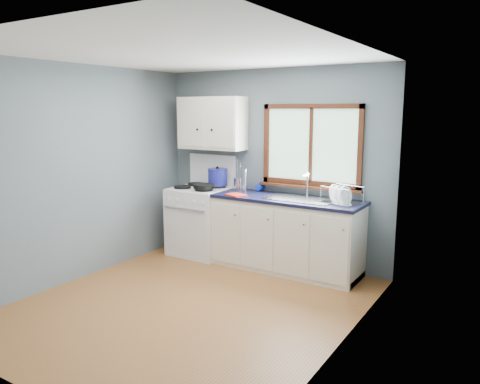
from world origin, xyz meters
The scene contains 19 objects.
floor centered at (0.00, 0.00, -0.01)m, with size 3.20×3.60×0.02m, color #945A2C.
ceiling centered at (0.00, 0.00, 2.51)m, with size 3.20×3.60×0.02m, color white.
wall_back centered at (0.00, 1.81, 1.25)m, with size 3.20×0.02×2.50m, color slate.
wall_front centered at (0.00, -1.81, 1.25)m, with size 3.20×0.02×2.50m, color slate.
wall_left centered at (-1.61, 0.00, 1.25)m, with size 0.02×3.60×2.50m, color slate.
wall_right centered at (1.61, 0.00, 1.25)m, with size 0.02×3.60×2.50m, color slate.
gas_range centered at (-0.95, 1.47, 0.49)m, with size 0.76×0.69×1.36m.
base_cabinets centered at (0.36, 1.49, 0.41)m, with size 1.85×0.60×0.88m.
countertop centered at (0.36, 1.49, 0.90)m, with size 1.89×0.64×0.04m, color black.
sink centered at (0.54, 1.49, 0.86)m, with size 0.84×0.46×0.44m.
window centered at (0.54, 1.77, 1.48)m, with size 1.36×0.10×1.03m.
upper_cabinets centered at (-0.85, 1.63, 1.80)m, with size 0.95×0.35×0.70m.
skillet centered at (-0.77, 1.31, 0.99)m, with size 0.43×0.31×0.06m.
stockpot centered at (-0.77, 1.63, 1.08)m, with size 0.33×0.33×0.26m.
utensil_crock centered at (-0.46, 1.68, 1.00)m, with size 0.14×0.14×0.40m.
thermos centered at (-0.31, 1.59, 1.07)m, with size 0.07×0.07×0.30m, color silver.
soap_bottle centered at (-0.16, 1.68, 1.05)m, with size 0.10×0.10×0.27m, color #0E2BA4.
dish_towel centered at (-0.24, 1.28, 0.93)m, with size 0.25×0.18×0.02m, color red.
dish_rack centered at (1.04, 1.51, 0.98)m, with size 0.47×0.41×0.21m.
Camera 1 is at (2.84, -3.57, 1.98)m, focal length 35.00 mm.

